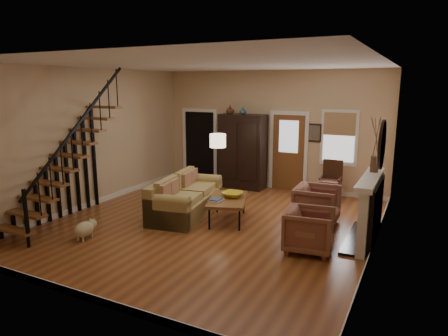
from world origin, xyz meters
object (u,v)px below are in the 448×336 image
at_px(armoire, 243,151).
at_px(armchair_right, 317,205).
at_px(sofa, 186,197).
at_px(coffee_table, 227,210).
at_px(floor_lamp, 218,169).
at_px(side_chair, 330,181).
at_px(armchair_left, 309,230).

xyz_separation_m(armoire, armchair_right, (2.69, -2.13, -0.64)).
bearing_deg(armoire, sofa, -91.82).
xyz_separation_m(armoire, sofa, (-0.09, -2.87, -0.63)).
height_order(coffee_table, floor_lamp, floor_lamp).
bearing_deg(floor_lamp, side_chair, 30.12).
height_order(armoire, floor_lamp, armoire).
relative_size(armchair_left, side_chair, 0.83).
height_order(armoire, armchair_left, armoire).
xyz_separation_m(sofa, side_chair, (2.64, 2.67, 0.09)).
distance_m(armchair_left, side_chair, 3.42).
relative_size(armoire, floor_lamp, 1.22).
xyz_separation_m(armchair_right, side_chair, (-0.14, 1.93, 0.10)).
bearing_deg(sofa, armchair_left, -23.00).
height_order(armchair_left, floor_lamp, floor_lamp).
bearing_deg(armoire, armchair_right, -38.35).
xyz_separation_m(armoire, side_chair, (2.55, -0.20, -0.54)).
distance_m(coffee_table, armchair_right, 1.91).
bearing_deg(coffee_table, sofa, -176.84).
relative_size(armoire, armchair_left, 2.49).
distance_m(sofa, armchair_right, 2.88).
relative_size(armoire, sofa, 0.93).
bearing_deg(armchair_right, armchair_left, -173.07).
height_order(sofa, armchair_right, sofa).
bearing_deg(sofa, armchair_right, 5.62).
bearing_deg(armoire, coffee_table, -71.93).
relative_size(armoire, armchair_right, 2.32).
bearing_deg(floor_lamp, armchair_left, -34.49).
relative_size(armchair_right, side_chair, 0.89).
xyz_separation_m(sofa, coffee_table, (1.01, 0.06, -0.17)).
bearing_deg(side_chair, floor_lamp, -149.88).
xyz_separation_m(sofa, armchair_right, (2.78, 0.75, -0.01)).
bearing_deg(floor_lamp, sofa, -97.36).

